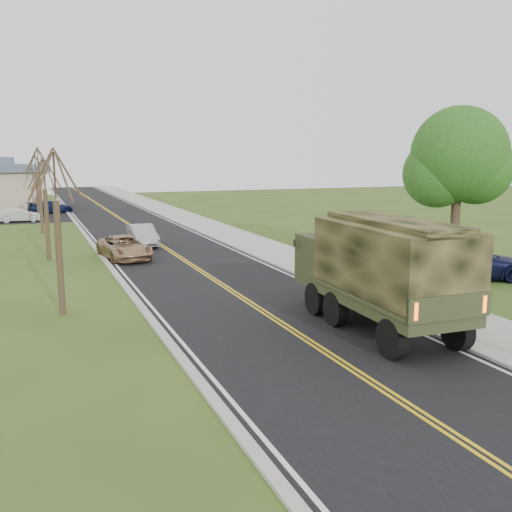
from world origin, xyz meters
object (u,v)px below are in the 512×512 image
military_truck (380,266)px  pickup_navy (468,261)px  suv_champagne (124,247)px  sedan_silver (142,235)px

military_truck → pickup_navy: military_truck is taller
suv_champagne → sedan_silver: (1.84, 4.32, 0.03)m
suv_champagne → sedan_silver: sedan_silver is taller
military_truck → sedan_silver: size_ratio=1.85×
pickup_navy → suv_champagne: bearing=80.9°
pickup_navy → sedan_silver: bearing=67.9°
sedan_silver → pickup_navy: (12.57, -15.66, 0.14)m
military_truck → pickup_navy: size_ratio=1.37×
suv_champagne → pickup_navy: bearing=-45.9°
military_truck → pickup_navy: bearing=33.8°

